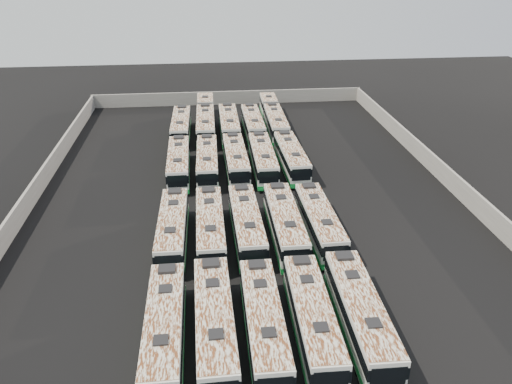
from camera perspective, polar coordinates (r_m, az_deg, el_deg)
name	(u,v)px	position (r m, az deg, el deg)	size (l,w,h in m)	color
ground	(249,202)	(52.33, -0.81, -1.14)	(140.00, 140.00, 0.00)	black
perimeter_wall	(249,193)	(51.83, -0.82, -0.06)	(45.20, 73.20, 2.20)	slate
bus_front_far_left	(165,330)	(34.28, -10.38, -15.21)	(2.44, 11.44, 3.22)	silver
bus_front_left	(215,324)	(34.20, -4.74, -14.80)	(2.67, 11.81, 3.32)	silver
bus_front_center	(264,323)	(34.28, 0.91, -14.73)	(2.47, 11.31, 3.18)	silver
bus_front_right	(312,318)	(34.82, 6.45, -14.12)	(2.66, 11.44, 3.21)	silver
bus_front_far_right	(360,314)	(35.58, 11.82, -13.49)	(2.70, 11.73, 3.29)	silver
bus_midfront_far_left	(173,229)	(44.81, -9.49, -4.22)	(2.57, 11.36, 3.19)	silver
bus_midfront_left	(210,228)	(44.61, -5.25, -4.08)	(2.44, 11.40, 3.21)	silver
bus_midfront_center	(247,225)	(44.87, -1.07, -3.77)	(2.61, 11.43, 3.21)	silver
bus_midfront_right	(285,224)	(44.99, 3.32, -3.66)	(2.48, 11.68, 3.29)	silver
bus_midfront_far_right	(319,222)	(45.71, 7.25, -3.42)	(2.56, 11.28, 3.17)	silver
bus_midback_far_left	(179,163)	(58.29, -8.83, 3.29)	(2.52, 11.34, 3.19)	silver
bus_midback_left	(207,162)	(58.27, -5.59, 3.47)	(2.59, 11.32, 3.18)	silver
bus_midback_center	(236,160)	(58.54, -2.32, 3.70)	(2.54, 11.36, 3.19)	silver
bus_midback_right	(263,159)	(58.58, 0.81, 3.77)	(2.55, 11.53, 3.24)	silver
bus_midback_far_right	(291,157)	(59.28, 4.06, 3.96)	(2.65, 11.43, 3.21)	silver
bus_back_far_left	(181,126)	(70.57, -8.56, 7.43)	(2.55, 11.30, 3.17)	silver
bus_back_left	(206,119)	(73.24, -5.78, 8.35)	(2.73, 18.30, 3.31)	silver
bus_back_center	(229,125)	(70.37, -3.09, 7.69)	(2.53, 11.72, 3.30)	silver
bus_back_right	(253,124)	(70.62, -0.35, 7.74)	(2.45, 11.29, 3.18)	silver
bus_back_far_right	(273,117)	(73.87, 2.00, 8.57)	(2.66, 17.52, 3.17)	silver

